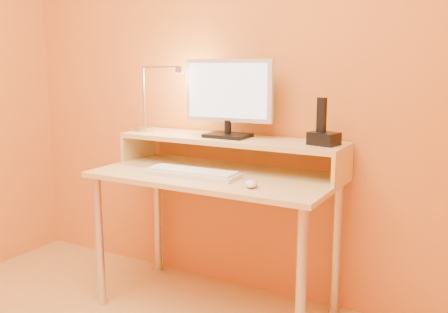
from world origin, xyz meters
The scene contains 25 objects.
wall_back centered at (0.00, 1.50, 1.25)m, with size 3.00×0.04×2.50m, color orange.
desk_leg_fl centered at (-0.55, 0.93, 0.35)m, with size 0.04×0.04×0.69m, color silver.
desk_leg_fr centered at (0.55, 0.93, 0.35)m, with size 0.04×0.04×0.69m, color silver.
desk_leg_bl centered at (-0.55, 1.43, 0.35)m, with size 0.04×0.04×0.69m, color silver.
desk_leg_br centered at (0.55, 1.43, 0.35)m, with size 0.04×0.04×0.69m, color silver.
desk_lower centered at (0.00, 1.18, 0.71)m, with size 1.20×0.60×0.03m, color #EDD18B.
shelf_riser_left centered at (-0.59, 1.33, 0.79)m, with size 0.02×0.30×0.14m, color #EDD18B.
shelf_riser_right centered at (0.59, 1.33, 0.79)m, with size 0.02×0.30×0.14m, color #EDD18B.
desk_shelf centered at (0.00, 1.33, 0.87)m, with size 1.20×0.30×0.03m, color #EDD18B.
monitor_foot centered at (-0.01, 1.33, 0.89)m, with size 0.22×0.16×0.02m, color black.
monitor_neck centered at (-0.01, 1.33, 0.93)m, with size 0.04×0.04×0.07m, color black.
monitor_panel centered at (-0.01, 1.34, 1.12)m, with size 0.46×0.04×0.32m, color silver.
monitor_back centered at (-0.01, 1.36, 1.12)m, with size 0.42×0.01×0.27m, color black.
monitor_screen centered at (-0.01, 1.32, 1.12)m, with size 0.42×0.00×0.27m, color silver.
lamp_base centered at (-0.52, 1.30, 0.89)m, with size 0.10×0.10×0.03m, color silver.
lamp_post centered at (-0.52, 1.30, 1.07)m, with size 0.01×0.01×0.33m, color silver.
lamp_arm centered at (-0.40, 1.30, 1.24)m, with size 0.01×0.01×0.24m, color silver.
lamp_head centered at (-0.28, 1.30, 1.22)m, with size 0.04×0.04×0.03m, color silver.
lamp_bulb centered at (-0.28, 1.30, 1.20)m, with size 0.03×0.03×0.00m, color #FFEAC6.
phone_dock centered at (0.50, 1.33, 0.91)m, with size 0.13×0.10×0.06m, color black.
phone_handset centered at (0.48, 1.33, 1.02)m, with size 0.04×0.03×0.16m, color black.
phone_led centered at (0.54, 1.28, 0.91)m, with size 0.01×0.00×0.04m, color #194EFF.
keyboard centered at (-0.07, 1.08, 0.73)m, with size 0.47×0.15×0.02m, color silver.
mouse centered at (0.28, 1.02, 0.74)m, with size 0.05×0.10×0.03m, color white.
remote_control centered at (-0.25, 1.08, 0.73)m, with size 0.05×0.18×0.02m, color silver.
Camera 1 is at (1.20, -0.88, 1.25)m, focal length 39.73 mm.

